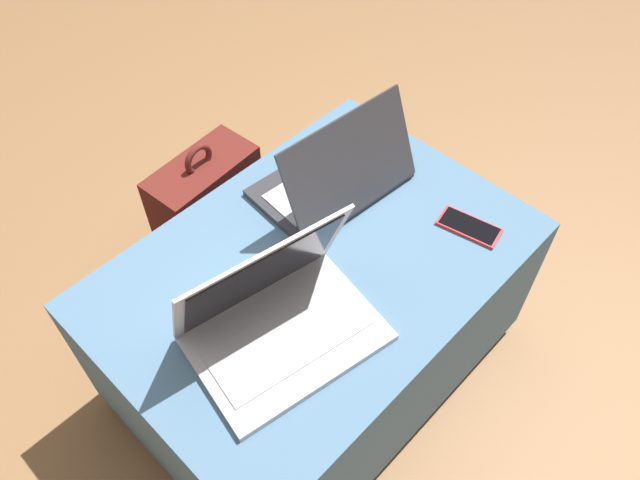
{
  "coord_description": "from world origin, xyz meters",
  "views": [
    {
      "loc": [
        -0.59,
        -0.58,
        1.57
      ],
      "look_at": [
        0.01,
        -0.01,
        0.55
      ],
      "focal_mm": 35.0,
      "sensor_mm": 36.0,
      "label": 1
    }
  ],
  "objects": [
    {
      "name": "ottoman",
      "position": [
        0.0,
        0.0,
        0.24
      ],
      "size": [
        0.95,
        0.66,
        0.47
      ],
      "color": "#2A3D4E",
      "rests_on": "ground_plane"
    },
    {
      "name": "ground_plane",
      "position": [
        0.0,
        0.0,
        0.0
      ],
      "size": [
        14.0,
        14.0,
        0.0
      ],
      "primitive_type": "plane",
      "color": "olive"
    },
    {
      "name": "laptop_far",
      "position": [
        0.19,
        0.11,
        0.52
      ],
      "size": [
        0.37,
        0.26,
        0.23
      ],
      "rotation": [
        0.0,
        0.0,
        3.06
      ],
      "color": "#333338",
      "rests_on": "ottoman"
    },
    {
      "name": "cell_phone",
      "position": [
        0.32,
        -0.19,
        0.47
      ],
      "size": [
        0.09,
        0.15,
        0.01
      ],
      "rotation": [
        0.0,
        0.0,
        3.34
      ],
      "color": "red",
      "rests_on": "ottoman"
    },
    {
      "name": "backpack",
      "position": [
        0.03,
        0.45,
        0.22
      ],
      "size": [
        0.31,
        0.2,
        0.52
      ],
      "rotation": [
        0.0,
        0.0,
        3.22
      ],
      "color": "#5B1E19",
      "rests_on": "ground_plane"
    },
    {
      "name": "laptop_near",
      "position": [
        -0.17,
        -0.07,
        0.52
      ],
      "size": [
        0.41,
        0.32,
        0.25
      ],
      "rotation": [
        0.0,
        0.0,
        -0.19
      ],
      "color": "#B7B7BC",
      "rests_on": "ottoman"
    }
  ]
}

